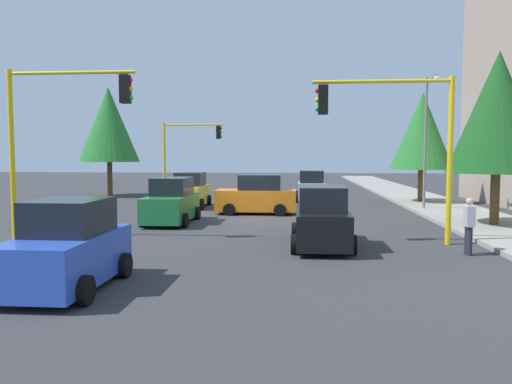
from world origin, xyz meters
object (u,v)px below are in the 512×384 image
Objects in this scene: traffic_signal_near_right at (59,120)px; pedestrian_crossing at (469,224)px; traffic_signal_near_left at (394,126)px; car_orange at (257,196)px; tree_roadside_near at (498,112)px; car_green at (171,202)px; car_blue at (68,249)px; traffic_signal_far_right at (188,144)px; car_black at (322,219)px; car_silver at (311,187)px; tree_opposite_side at (109,125)px; tree_roadside_mid at (422,131)px; car_yellow at (190,191)px; street_lamp_curbside at (428,128)px.

traffic_signal_near_right is 13.82m from pedestrian_crossing.
traffic_signal_near_left reaches higher than car_orange.
tree_roadside_near reaches higher than car_green.
car_orange is at bearing 168.13° from car_blue.
traffic_signal_far_right reaches higher than car_black.
pedestrian_crossing is at bearing 82.56° from traffic_signal_near_right.
tree_opposite_side is at bearing -101.94° from car_silver.
tree_roadside_mid is 10.02m from tree_roadside_near.
tree_opposite_side is at bearing -136.73° from pedestrian_crossing.
car_yellow and car_blue have the same top height.
street_lamp_curbside reaches higher than car_orange.
traffic_signal_near_left is 24.57m from tree_opposite_side.
tree_opposite_side is at bearing -131.01° from car_orange.
tree_roadside_mid is 0.95× the size of tree_roadside_near.
car_blue is (10.61, 0.42, -0.00)m from car_green.
traffic_signal_far_right is at bearing -134.73° from tree_roadside_near.
traffic_signal_near_right is at bearing -97.44° from pedestrian_crossing.
tree_roadside_near is at bearing 63.96° from car_yellow.
car_black is 1.13× the size of car_silver.
tree_roadside_mid reaches higher than car_yellow.
car_blue is at bearing 3.51° from car_yellow.
traffic_signal_far_right is 1.35× the size of car_orange.
street_lamp_curbside is at bearing 113.56° from car_green.
car_silver is (5.05, 9.06, -2.92)m from traffic_signal_far_right.
traffic_signal_far_right is at bearing -152.86° from car_orange.
car_blue is at bearing -11.87° from car_orange.
car_black is 15.74m from car_silver.
car_black is 8.06m from car_green.
tree_roadside_near is at bearing 2.86° from tree_roadside_mid.
car_blue is (24.29, 8.50, -4.25)m from tree_opposite_side.
car_yellow is (-10.87, 2.18, -3.29)m from traffic_signal_near_right.
car_green is at bearing -91.38° from tree_roadside_near.
tree_roadside_mid is 1.68× the size of car_orange.
traffic_signal_far_right is 18.13m from street_lamp_curbside.
traffic_signal_near_right is 0.85× the size of street_lamp_curbside.
tree_roadside_mid is 1.79× the size of car_yellow.
traffic_signal_far_right reaches higher than car_green.
traffic_signal_near_left is 6.31m from tree_roadside_near.
tree_roadside_mid reaches higher than traffic_signal_near_right.
car_black is (0.79, 9.05, -3.29)m from traffic_signal_near_right.
car_yellow is 1.04× the size of car_blue.
tree_roadside_near is 1.78× the size of car_orange.
traffic_signal_near_right reaches higher than car_silver.
car_blue reaches higher than pedestrian_crossing.
tree_roadside_near reaches higher than car_yellow.
pedestrian_crossing is at bearing 77.46° from car_black.
car_yellow is at bearing -59.60° from car_silver.
traffic_signal_near_right is 10.66m from car_orange.
pedestrian_crossing is (1.74, 13.31, -3.27)m from traffic_signal_near_right.
car_yellow is at bearing -174.51° from car_green.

